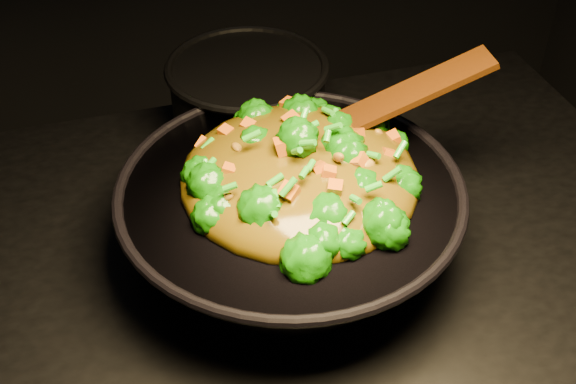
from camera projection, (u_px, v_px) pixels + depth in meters
name	position (u px, v px, depth m)	size (l,w,h in m)	color
wok	(290.00, 223.00, 0.94)	(0.43, 0.43, 0.12)	black
stir_fry	(300.00, 148.00, 0.88)	(0.30, 0.30, 0.10)	#176C07
spatula	(374.00, 110.00, 0.93)	(0.33, 0.05, 0.01)	#371709
back_pot	(248.00, 101.00, 1.14)	(0.24, 0.24, 0.14)	black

